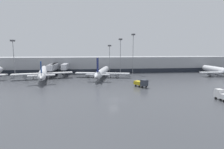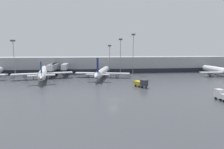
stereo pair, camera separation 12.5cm
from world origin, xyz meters
name	(u,v)px [view 2 (the right image)]	position (x,y,z in m)	size (l,w,h in m)	color
ground_plane	(113,100)	(0.00, 0.00, 0.00)	(320.00, 320.00, 0.00)	#424449
terminal_building	(101,64)	(-0.27, 61.82, 4.50)	(160.00, 30.92, 9.00)	#9EA0A5
parked_jet_0	(102,72)	(-0.88, 38.20, 2.63)	(26.07, 34.38, 9.95)	silver
parked_jet_1	(224,71)	(59.52, 34.77, 2.69)	(23.73, 39.86, 9.38)	silver
parked_jet_2	(43,72)	(-27.80, 36.90, 3.10)	(26.04, 38.81, 8.84)	white
service_truck_0	(222,95)	(27.92, -4.07, 1.49)	(2.13, 4.38, 2.82)	silver
service_truck_1	(141,83)	(11.75, 14.71, 1.51)	(4.44, 5.63, 2.81)	gold
apron_light_mast_0	(110,51)	(4.01, 51.61, 12.74)	(1.80, 1.80, 15.86)	gray
apron_light_mast_2	(13,48)	(-44.99, 48.98, 14.34)	(1.80, 1.80, 18.15)	gray
apron_light_mast_3	(121,46)	(9.90, 50.66, 15.10)	(1.80, 1.80, 19.26)	gray
apron_light_mast_4	(133,43)	(16.99, 50.77, 16.87)	(1.80, 1.80, 21.90)	gray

